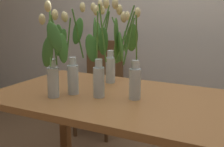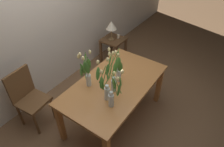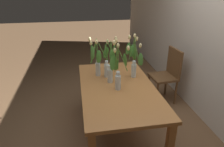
{
  "view_description": "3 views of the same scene",
  "coord_description": "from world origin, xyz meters",
  "px_view_note": "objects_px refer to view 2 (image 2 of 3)",
  "views": [
    {
      "loc": [
        0.74,
        -1.57,
        1.27
      ],
      "look_at": [
        -0.06,
        -0.05,
        0.89
      ],
      "focal_mm": 48.51,
      "sensor_mm": 36.0,
      "label": 1
    },
    {
      "loc": [
        -1.75,
        -1.18,
        2.61
      ],
      "look_at": [
        0.0,
        0.05,
        0.89
      ],
      "focal_mm": 32.42,
      "sensor_mm": 36.0,
      "label": 2
    },
    {
      "loc": [
        2.22,
        -0.46,
        1.93
      ],
      "look_at": [
        -0.03,
        -0.07,
        0.91
      ],
      "focal_mm": 33.13,
      "sensor_mm": 36.0,
      "label": 3
    }
  ],
  "objects_px": {
    "tulip_vase_0": "(112,80)",
    "table_lamp": "(111,26)",
    "tulip_vase_2": "(87,73)",
    "dining_chair": "(28,96)",
    "dining_table": "(115,88)",
    "tulip_vase_4": "(105,88)",
    "tulip_vase_3": "(112,91)",
    "pillar_candle": "(118,36)",
    "side_table": "(113,44)",
    "tulip_vase_1": "(117,69)"
  },
  "relations": [
    {
      "from": "tulip_vase_3",
      "to": "pillar_candle",
      "type": "distance_m",
      "value": 2.08
    },
    {
      "from": "tulip_vase_4",
      "to": "dining_chair",
      "type": "xyz_separation_m",
      "value": [
        -0.42,
        1.08,
        -0.4
      ]
    },
    {
      "from": "tulip_vase_2",
      "to": "table_lamp",
      "type": "xyz_separation_m",
      "value": [
        1.52,
        0.67,
        -0.12
      ]
    },
    {
      "from": "tulip_vase_2",
      "to": "pillar_candle",
      "type": "xyz_separation_m",
      "value": [
        1.65,
        0.59,
        -0.38
      ]
    },
    {
      "from": "tulip_vase_0",
      "to": "dining_chair",
      "type": "height_order",
      "value": "tulip_vase_0"
    },
    {
      "from": "tulip_vase_2",
      "to": "tulip_vase_1",
      "type": "bearing_deg",
      "value": -43.87
    },
    {
      "from": "tulip_vase_0",
      "to": "pillar_candle",
      "type": "relative_size",
      "value": 7.68
    },
    {
      "from": "dining_table",
      "to": "side_table",
      "type": "xyz_separation_m",
      "value": [
        1.3,
        0.92,
        -0.22
      ]
    },
    {
      "from": "tulip_vase_0",
      "to": "tulip_vase_3",
      "type": "distance_m",
      "value": 0.26
    },
    {
      "from": "tulip_vase_0",
      "to": "pillar_candle",
      "type": "xyz_separation_m",
      "value": [
        1.53,
        0.91,
        -0.33
      ]
    },
    {
      "from": "table_lamp",
      "to": "pillar_candle",
      "type": "height_order",
      "value": "table_lamp"
    },
    {
      "from": "dining_table",
      "to": "tulip_vase_3",
      "type": "distance_m",
      "value": 0.52
    },
    {
      "from": "pillar_candle",
      "to": "tulip_vase_1",
      "type": "bearing_deg",
      "value": -147.33
    },
    {
      "from": "tulip_vase_4",
      "to": "pillar_candle",
      "type": "height_order",
      "value": "tulip_vase_4"
    },
    {
      "from": "tulip_vase_0",
      "to": "tulip_vase_1",
      "type": "height_order",
      "value": "tulip_vase_0"
    },
    {
      "from": "tulip_vase_2",
      "to": "pillar_candle",
      "type": "height_order",
      "value": "tulip_vase_2"
    },
    {
      "from": "dining_table",
      "to": "tulip_vase_0",
      "type": "bearing_deg",
      "value": -159.99
    },
    {
      "from": "tulip_vase_0",
      "to": "dining_chair",
      "type": "relative_size",
      "value": 0.62
    },
    {
      "from": "tulip_vase_2",
      "to": "tulip_vase_4",
      "type": "height_order",
      "value": "tulip_vase_2"
    },
    {
      "from": "tulip_vase_4",
      "to": "table_lamp",
      "type": "distance_m",
      "value": 1.88
    },
    {
      "from": "tulip_vase_0",
      "to": "pillar_candle",
      "type": "height_order",
      "value": "tulip_vase_0"
    },
    {
      "from": "side_table",
      "to": "pillar_candle",
      "type": "distance_m",
      "value": 0.19
    },
    {
      "from": "tulip_vase_3",
      "to": "side_table",
      "type": "xyz_separation_m",
      "value": [
        1.65,
        1.12,
        -0.53
      ]
    },
    {
      "from": "dining_table",
      "to": "tulip_vase_0",
      "type": "relative_size",
      "value": 2.78
    },
    {
      "from": "dining_table",
      "to": "tulip_vase_4",
      "type": "height_order",
      "value": "tulip_vase_4"
    },
    {
      "from": "tulip_vase_0",
      "to": "table_lamp",
      "type": "relative_size",
      "value": 1.45
    },
    {
      "from": "tulip_vase_4",
      "to": "pillar_candle",
      "type": "xyz_separation_m",
      "value": [
        1.71,
        0.93,
        -0.34
      ]
    },
    {
      "from": "tulip_vase_4",
      "to": "dining_chair",
      "type": "bearing_deg",
      "value": 111.4
    },
    {
      "from": "dining_table",
      "to": "tulip_vase_4",
      "type": "bearing_deg",
      "value": -167.49
    },
    {
      "from": "side_table",
      "to": "table_lamp",
      "type": "bearing_deg",
      "value": 153.13
    },
    {
      "from": "dining_table",
      "to": "pillar_candle",
      "type": "bearing_deg",
      "value": 31.68
    },
    {
      "from": "tulip_vase_1",
      "to": "pillar_candle",
      "type": "distance_m",
      "value": 1.66
    },
    {
      "from": "tulip_vase_2",
      "to": "tulip_vase_4",
      "type": "distance_m",
      "value": 0.35
    },
    {
      "from": "dining_table",
      "to": "tulip_vase_2",
      "type": "relative_size",
      "value": 2.79
    },
    {
      "from": "dining_table",
      "to": "dining_chair",
      "type": "height_order",
      "value": "dining_chair"
    },
    {
      "from": "tulip_vase_3",
      "to": "dining_chair",
      "type": "distance_m",
      "value": 1.36
    },
    {
      "from": "tulip_vase_0",
      "to": "table_lamp",
      "type": "height_order",
      "value": "tulip_vase_0"
    },
    {
      "from": "dining_chair",
      "to": "pillar_candle",
      "type": "height_order",
      "value": "dining_chair"
    },
    {
      "from": "dining_table",
      "to": "tulip_vase_3",
      "type": "height_order",
      "value": "tulip_vase_3"
    },
    {
      "from": "tulip_vase_2",
      "to": "dining_chair",
      "type": "xyz_separation_m",
      "value": [
        -0.49,
        0.74,
        -0.45
      ]
    },
    {
      "from": "tulip_vase_1",
      "to": "tulip_vase_3",
      "type": "xyz_separation_m",
      "value": [
        -0.39,
        -0.19,
        -0.01
      ]
    },
    {
      "from": "tulip_vase_3",
      "to": "dining_chair",
      "type": "bearing_deg",
      "value": 107.91
    },
    {
      "from": "dining_table",
      "to": "tulip_vase_2",
      "type": "bearing_deg",
      "value": 133.78
    },
    {
      "from": "tulip_vase_1",
      "to": "tulip_vase_3",
      "type": "distance_m",
      "value": 0.43
    },
    {
      "from": "tulip_vase_0",
      "to": "tulip_vase_3",
      "type": "height_order",
      "value": "tulip_vase_0"
    },
    {
      "from": "dining_table",
      "to": "table_lamp",
      "type": "bearing_deg",
      "value": 36.71
    },
    {
      "from": "tulip_vase_0",
      "to": "table_lamp",
      "type": "xyz_separation_m",
      "value": [
        1.4,
        0.99,
        -0.07
      ]
    },
    {
      "from": "tulip_vase_4",
      "to": "side_table",
      "type": "xyz_separation_m",
      "value": [
        1.62,
        0.99,
        -0.5
      ]
    },
    {
      "from": "dining_table",
      "to": "table_lamp",
      "type": "xyz_separation_m",
      "value": [
        1.26,
        0.94,
        0.21
      ]
    },
    {
      "from": "table_lamp",
      "to": "dining_table",
      "type": "bearing_deg",
      "value": -143.29
    }
  ]
}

